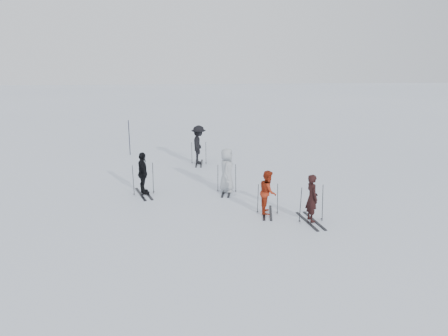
# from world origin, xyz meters

# --- Properties ---
(ground) EXTENTS (120.00, 120.00, 0.00)m
(ground) POSITION_xyz_m (0.00, 0.00, 0.00)
(ground) COLOR silver
(ground) RESTS_ON ground
(skier_near_dark) EXTENTS (0.48, 0.65, 1.63)m
(skier_near_dark) POSITION_xyz_m (2.69, -2.48, 0.81)
(skier_near_dark) COLOR black
(skier_near_dark) RESTS_ON ground
(skier_red) EXTENTS (0.70, 0.83, 1.54)m
(skier_red) POSITION_xyz_m (1.35, -1.59, 0.77)
(skier_red) COLOR maroon
(skier_red) RESTS_ON ground
(skier_grey) EXTENTS (0.71, 0.96, 1.79)m
(skier_grey) POSITION_xyz_m (0.11, 0.96, 0.90)
(skier_grey) COLOR #A6ABAF
(skier_grey) RESTS_ON ground
(skier_uphill_left) EXTENTS (0.71, 1.08, 1.70)m
(skier_uphill_left) POSITION_xyz_m (-3.26, 0.89, 0.85)
(skier_uphill_left) COLOR black
(skier_uphill_left) RESTS_ON ground
(skier_uphill_far) EXTENTS (0.81, 1.31, 1.95)m
(skier_uphill_far) POSITION_xyz_m (-0.93, 5.63, 0.97)
(skier_uphill_far) COLOR black
(skier_uphill_far) RESTS_ON ground
(skis_near_dark) EXTENTS (1.92, 1.22, 1.31)m
(skis_near_dark) POSITION_xyz_m (2.69, -2.48, 0.65)
(skis_near_dark) COLOR black
(skis_near_dark) RESTS_ON ground
(skis_red) EXTENTS (1.66, 1.06, 1.13)m
(skis_red) POSITION_xyz_m (1.35, -1.59, 0.56)
(skis_red) COLOR black
(skis_red) RESTS_ON ground
(skis_grey) EXTENTS (1.76, 1.13, 1.19)m
(skis_grey) POSITION_xyz_m (0.11, 0.96, 0.60)
(skis_grey) COLOR black
(skis_grey) RESTS_ON ground
(skis_uphill_left) EXTENTS (1.99, 1.46, 1.30)m
(skis_uphill_left) POSITION_xyz_m (-3.26, 0.89, 0.65)
(skis_uphill_left) COLOR black
(skis_uphill_left) RESTS_ON ground
(skis_uphill_far) EXTENTS (1.66, 0.96, 1.17)m
(skis_uphill_far) POSITION_xyz_m (-0.93, 5.63, 0.59)
(skis_uphill_far) COLOR black
(skis_uphill_far) RESTS_ON ground
(piste_marker) EXTENTS (0.05, 0.05, 1.93)m
(piste_marker) POSITION_xyz_m (-4.71, 7.93, 0.97)
(piste_marker) COLOR black
(piste_marker) RESTS_ON ground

